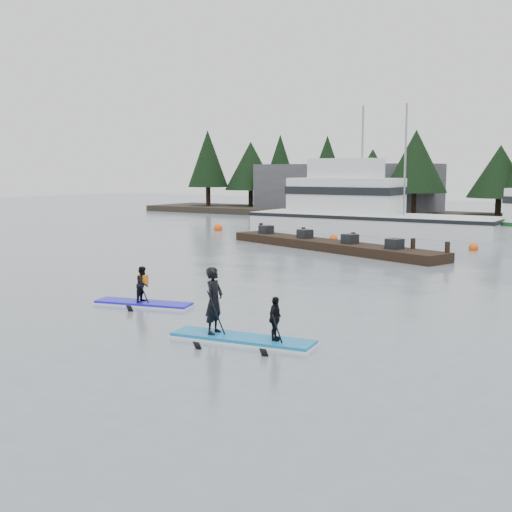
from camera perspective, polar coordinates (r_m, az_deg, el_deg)
The scene contains 11 objects.
ground at distance 19.84m, azimuth -9.50°, elevation -5.07°, with size 160.00×160.00×0.00m, color slate.
far_shore at distance 57.90m, azimuth 19.78°, elevation 3.14°, with size 70.00×8.00×0.60m, color #2D281E.
treeline at distance 57.92m, azimuth 19.77°, elevation 2.85°, with size 60.00×4.00×8.00m, color black, non-canonical shape.
waterfront_building at distance 64.28m, azimuth 8.00°, elevation 5.87°, with size 18.00×6.00×5.00m, color #4C4C51.
fishing_boat_large at distance 46.36m, azimuth 9.67°, elevation 3.05°, with size 17.56×5.07×9.89m.
floating_dock at distance 35.45m, azimuth 6.56°, elevation 0.93°, with size 14.60×1.95×0.49m, color black.
buoy_d at distance 36.97m, azimuth 18.75°, elevation 0.47°, with size 0.52×0.52×0.52m, color #F04B0C.
buoy_a at distance 46.88m, azimuth -3.38°, elevation 2.28°, with size 0.63×0.63×0.63m, color #F04B0C.
buoy_b at distance 39.98m, azimuth 6.90°, elevation 1.32°, with size 0.53×0.53×0.53m, color #F04B0C.
paddleboard_solo at distance 21.00m, azimuth -9.99°, elevation -3.31°, with size 3.29×1.57×1.77m.
paddleboard_duo at distance 16.37m, azimuth -1.79°, elevation -5.64°, with size 3.85×1.51×2.37m.
Camera 1 is at (13.11, -14.25, 4.30)m, focal length 45.00 mm.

